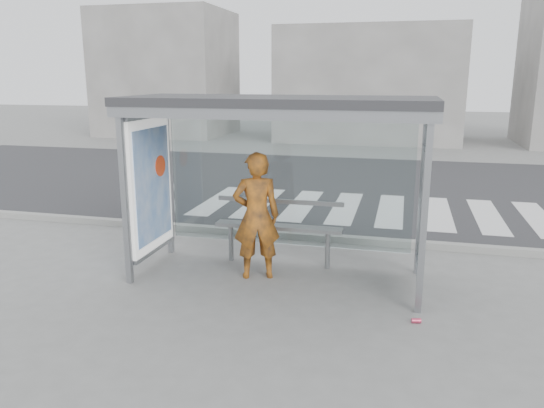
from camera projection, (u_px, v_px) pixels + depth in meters
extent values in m
plane|color=slate|center=(277.00, 278.00, 7.81)|extent=(80.00, 80.00, 0.00)
cube|color=#2D2D30|center=(337.00, 185.00, 14.41)|extent=(30.00, 10.00, 0.01)
cube|color=gray|center=(302.00, 236.00, 9.63)|extent=(30.00, 0.18, 0.12)
cube|color=silver|center=(219.00, 200.00, 12.64)|extent=(0.55, 3.00, 0.00)
cube|color=silver|center=(260.00, 203.00, 12.41)|extent=(0.55, 3.00, 0.00)
cube|color=silver|center=(302.00, 205.00, 12.17)|extent=(0.55, 3.00, 0.00)
cube|color=silver|center=(345.00, 208.00, 11.93)|extent=(0.55, 3.00, 0.00)
cube|color=silver|center=(391.00, 210.00, 11.69)|extent=(0.55, 3.00, 0.00)
cube|color=silver|center=(438.00, 213.00, 11.46)|extent=(0.55, 3.00, 0.00)
cube|color=silver|center=(487.00, 216.00, 11.22)|extent=(0.55, 3.00, 0.00)
cube|color=silver|center=(538.00, 219.00, 10.98)|extent=(0.55, 3.00, 0.00)
cube|color=gray|center=(125.00, 198.00, 7.33)|extent=(0.08, 0.08, 2.50)
cube|color=gray|center=(424.00, 216.00, 6.38)|extent=(0.08, 0.08, 2.50)
cube|color=gray|center=(168.00, 179.00, 8.65)|extent=(0.08, 0.08, 2.50)
cube|color=gray|center=(422.00, 192.00, 7.70)|extent=(0.08, 0.08, 2.50)
cube|color=#2D2D30|center=(277.00, 101.00, 7.21)|extent=(4.25, 1.65, 0.12)
cube|color=gray|center=(263.00, 113.00, 6.51)|extent=(4.25, 0.06, 0.18)
cube|color=white|center=(288.00, 182.00, 8.16)|extent=(3.80, 0.02, 2.00)
cube|color=white|center=(148.00, 185.00, 7.98)|extent=(0.15, 1.25, 2.00)
cube|color=#3773C8|center=(153.00, 185.00, 7.96)|extent=(0.01, 1.10, 1.70)
cylinder|color=#F03F15|center=(160.00, 166.00, 8.13)|extent=(0.02, 0.32, 0.32)
cube|color=white|center=(423.00, 199.00, 7.03)|extent=(0.03, 1.25, 2.00)
cube|color=beige|center=(421.00, 191.00, 7.06)|extent=(0.03, 0.86, 1.16)
cube|color=slate|center=(167.00, 74.00, 26.44)|extent=(6.00, 5.00, 6.00)
cube|color=slate|center=(370.00, 85.00, 24.18)|extent=(8.00, 5.00, 5.00)
imported|color=#D95814|center=(256.00, 216.00, 7.63)|extent=(0.79, 0.65, 1.86)
cube|color=slate|center=(278.00, 227.00, 8.23)|extent=(2.00, 0.24, 0.06)
cylinder|color=slate|center=(231.00, 243.00, 8.49)|extent=(0.08, 0.08, 0.58)
cylinder|color=slate|center=(327.00, 250.00, 8.12)|extent=(0.08, 0.08, 0.58)
cube|color=slate|center=(280.00, 201.00, 8.22)|extent=(2.00, 0.04, 0.07)
cylinder|color=#E64367|center=(416.00, 321.00, 6.37)|extent=(0.12, 0.08, 0.06)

